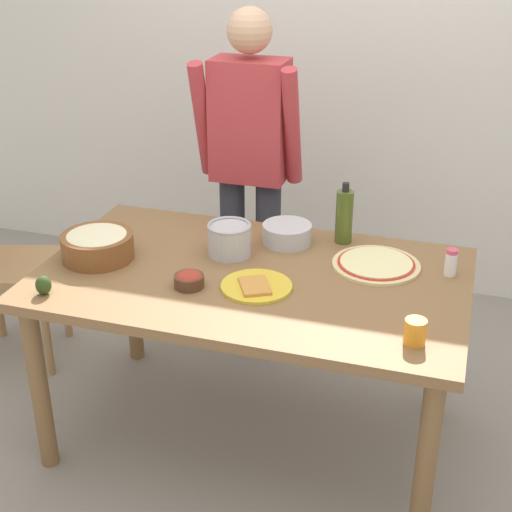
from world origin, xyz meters
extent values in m
plane|color=gray|center=(0.00, 0.00, 0.00)|extent=(8.00, 8.00, 0.00)
cube|color=silver|center=(0.00, 1.60, 1.30)|extent=(5.60, 0.10, 2.60)
cube|color=brown|center=(0.00, 0.00, 0.74)|extent=(1.60, 0.96, 0.04)
cylinder|color=brown|center=(-0.72, -0.40, 0.36)|extent=(0.07, 0.07, 0.72)
cylinder|color=brown|center=(0.72, -0.40, 0.36)|extent=(0.07, 0.07, 0.72)
cylinder|color=brown|center=(-0.72, 0.40, 0.36)|extent=(0.07, 0.07, 0.72)
cylinder|color=brown|center=(0.72, 0.40, 0.36)|extent=(0.07, 0.07, 0.72)
cylinder|color=#2D2D38|center=(-0.34, 0.76, 0.42)|extent=(0.12, 0.12, 0.85)
cylinder|color=#2D2D38|center=(-0.16, 0.76, 0.42)|extent=(0.12, 0.12, 0.85)
cube|color=#B7383D|center=(-0.25, 0.76, 1.12)|extent=(0.34, 0.20, 0.55)
cylinder|color=#B7383D|center=(-0.46, 0.71, 1.12)|extent=(0.07, 0.21, 0.55)
cylinder|color=#B7383D|center=(-0.04, 0.71, 1.12)|extent=(0.07, 0.21, 0.55)
sphere|color=tan|center=(-0.25, 0.76, 1.52)|extent=(0.20, 0.20, 0.20)
cube|color=#A37A4C|center=(-1.25, 0.25, 0.47)|extent=(0.50, 0.50, 0.05)
cylinder|color=#A37A4C|center=(-1.04, 0.14, 0.23)|extent=(0.04, 0.04, 0.45)
cylinder|color=#A37A4C|center=(-1.14, 0.46, 0.23)|extent=(0.04, 0.04, 0.45)
cylinder|color=beige|center=(0.43, 0.20, 0.77)|extent=(0.34, 0.34, 0.01)
cylinder|color=#B22D1E|center=(0.43, 0.20, 0.77)|extent=(0.30, 0.30, 0.00)
cylinder|color=beige|center=(0.43, 0.20, 0.78)|extent=(0.28, 0.28, 0.00)
cylinder|color=gold|center=(0.05, -0.10, 0.77)|extent=(0.26, 0.26, 0.01)
cube|color=#CC8438|center=(0.05, -0.12, 0.78)|extent=(0.15, 0.17, 0.01)
cylinder|color=brown|center=(-0.61, -0.05, 0.81)|extent=(0.28, 0.28, 0.10)
ellipsoid|color=beige|center=(-0.61, -0.05, 0.85)|extent=(0.25, 0.25, 0.05)
cylinder|color=#B7B7BC|center=(0.05, 0.31, 0.80)|extent=(0.20, 0.20, 0.08)
cylinder|color=#4C2D1E|center=(-0.19, -0.17, 0.78)|extent=(0.11, 0.11, 0.04)
ellipsoid|color=#9E3323|center=(-0.19, -0.17, 0.80)|extent=(0.10, 0.10, 0.05)
cylinder|color=#47561E|center=(0.27, 0.38, 0.87)|extent=(0.07, 0.07, 0.22)
cylinder|color=black|center=(0.27, 0.38, 1.00)|extent=(0.03, 0.03, 0.04)
cylinder|color=#B7B7BC|center=(-0.13, 0.13, 0.82)|extent=(0.17, 0.17, 0.12)
torus|color=#A5A5AD|center=(-0.13, 0.13, 0.88)|extent=(0.17, 0.17, 0.01)
cylinder|color=orange|center=(0.63, -0.31, 0.80)|extent=(0.07, 0.07, 0.08)
cylinder|color=white|center=(0.71, 0.21, 0.81)|extent=(0.04, 0.04, 0.09)
cylinder|color=#D84C66|center=(0.71, 0.21, 0.86)|extent=(0.04, 0.04, 0.02)
ellipsoid|color=#2D4219|center=(-0.66, -0.37, 0.80)|extent=(0.06, 0.06, 0.07)
camera|label=1|loc=(0.74, -2.35, 2.03)|focal=51.88mm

